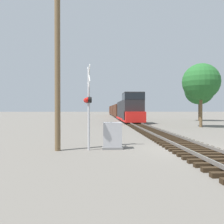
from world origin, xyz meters
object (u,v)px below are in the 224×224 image
Objects in this scene: relay_cabinet at (112,136)px; tree_far_right at (201,82)px; freight_train at (118,110)px; crossing_signal_near at (88,102)px; tree_mid_background at (199,90)px; utility_pole at (57,65)px.

relay_cabinet is 0.19× the size of tree_far_right.
tree_far_right is (7.19, -36.14, 3.51)m from freight_train.
crossing_signal_near is 34.50m from tree_mid_background.
utility_pole is (-6.94, -50.39, 2.49)m from freight_train.
freight_train is at bearing 85.31° from relay_cabinet.
crossing_signal_near is at bearing -96.10° from freight_train.
crossing_signal_near is 0.52× the size of utility_pole.
relay_cabinet is at bearing 7.29° from utility_pole.
tree_mid_background is at bearing 54.44° from utility_pole.
tree_far_right is 15.79m from tree_mid_background.
crossing_signal_near is 0.58× the size of tree_far_right.
relay_cabinet is at bearing 93.19° from crossing_signal_near.
utility_pole reaches higher than crossing_signal_near.
utility_pole is 35.30m from tree_mid_background.
tree_far_right is (12.57, 14.21, 2.90)m from crossing_signal_near.
tree_mid_background is at bearing -57.97° from freight_train.
freight_train is 50.63m from crossing_signal_near.
freight_train is 37.01m from tree_far_right.
utility_pole is (-2.84, -0.36, 3.68)m from relay_cabinet.
tree_mid_background is (20.51, 28.69, 1.40)m from utility_pole.
freight_train is at bearing 82.16° from utility_pole.
freight_train is 7.98× the size of utility_pole.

